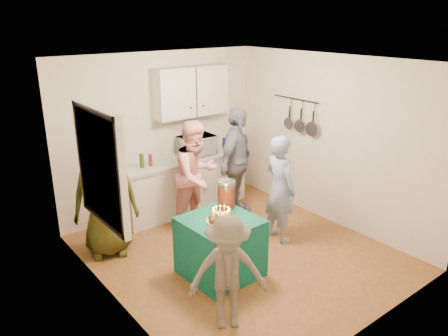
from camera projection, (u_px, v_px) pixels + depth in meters
floor at (240, 253)px, 6.06m from camera, size 4.00×4.00×0.00m
ceiling at (242, 61)px, 5.20m from camera, size 4.00×4.00×0.00m
back_wall at (162, 133)px, 7.11m from camera, size 3.60×3.60×0.00m
left_wall at (110, 198)px, 4.58m from camera, size 4.00×4.00×0.00m
right_wall at (330, 141)px, 6.68m from camera, size 4.00×4.00×0.00m
window_night at (99, 168)px, 4.74m from camera, size 0.04×1.00×1.20m
counter at (184, 185)px, 7.29m from camera, size 2.20×0.58×0.86m
countertop at (183, 159)px, 7.14m from camera, size 2.24×0.62×0.05m
upper_cabinet at (191, 91)px, 7.08m from camera, size 1.30×0.30×0.80m
pot_rack at (294, 115)px, 7.05m from camera, size 0.12×1.00×0.60m
microwave at (197, 145)px, 7.25m from camera, size 0.60×0.42×0.32m
party_table at (220, 247)px, 5.45m from camera, size 0.88×0.88×0.76m
donut_cake at (221, 214)px, 5.25m from camera, size 0.38×0.38×0.18m
punch_jar at (226, 195)px, 5.62m from camera, size 0.22×0.22×0.34m
man_birthday at (280, 189)px, 6.20m from camera, size 0.42×0.60×1.57m
woman_back_left at (105, 195)px, 5.80m from camera, size 0.98×0.82×1.72m
woman_back_center at (196, 176)px, 6.52m from camera, size 0.92×0.78×1.69m
woman_back_right at (236, 163)px, 6.98m from camera, size 1.12×0.88×1.78m
child_near_left at (228, 273)px, 4.44m from camera, size 0.94×0.81×1.26m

